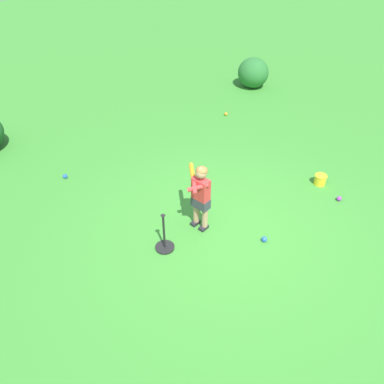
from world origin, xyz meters
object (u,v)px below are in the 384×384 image
play_ball_center_lawn (264,239)px  batting_tee (165,243)px  child_batter (200,192)px  play_ball_far_left (226,114)px  toy_bucket (320,179)px  play_ball_by_bucket (65,176)px  play_ball_behind_batter (339,199)px

play_ball_center_lawn → batting_tee: bearing=160.0°
child_batter → play_ball_far_left: (2.26, 3.18, -0.61)m
play_ball_far_left → play_ball_center_lawn: (-1.55, -3.90, 0.00)m
child_batter → toy_bucket: (2.41, 0.07, -0.55)m
toy_bucket → batting_tee: bearing=-174.6°
play_ball_far_left → toy_bucket: (0.15, -3.11, 0.06)m
play_ball_by_bucket → play_ball_far_left: bearing=14.3°
child_batter → toy_bucket: child_batter is taller
play_ball_behind_batter → play_ball_center_lawn: (-1.68, -0.28, 0.00)m
child_batter → play_ball_by_bucket: child_batter is taller
toy_bucket → play_ball_behind_batter: bearing=-92.3°
play_ball_behind_batter → batting_tee: batting_tee is taller
batting_tee → play_ball_center_lawn: bearing=-20.0°
play_ball_center_lawn → toy_bucket: size_ratio=0.38×
play_ball_center_lawn → batting_tee: (-1.38, 0.50, 0.06)m
play_ball_by_bucket → toy_bucket: (4.05, -2.12, 0.06)m
play_ball_far_left → play_ball_center_lawn: bearing=-111.6°
child_batter → play_ball_behind_batter: size_ratio=13.32×
play_ball_center_lawn → batting_tee: batting_tee is taller
play_ball_far_left → toy_bucket: toy_bucket is taller
child_batter → toy_bucket: 2.47m
play_ball_far_left → batting_tee: 4.49m
play_ball_far_left → play_ball_behind_batter: size_ratio=0.98×
play_ball_far_left → child_batter: bearing=-125.3°
play_ball_far_left → toy_bucket: bearing=-87.2°
play_ball_by_bucket → play_ball_center_lawn: bearing=-51.1°
play_ball_far_left → play_ball_by_bucket: 4.02m
child_batter → toy_bucket: size_ratio=5.00×
play_ball_far_left → batting_tee: bearing=-130.7°
play_ball_center_lawn → play_ball_behind_batter: bearing=9.4°
play_ball_behind_batter → play_ball_by_bucket: play_ball_by_bucket is taller
play_ball_center_lawn → play_ball_by_bucket: same height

